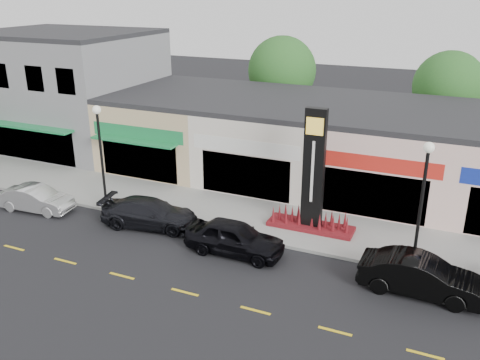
{
  "coord_description": "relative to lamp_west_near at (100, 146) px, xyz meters",
  "views": [
    {
      "loc": [
        8.85,
        -17.76,
        11.29
      ],
      "look_at": [
        -0.7,
        4.0,
        2.18
      ],
      "focal_mm": 38.0,
      "sensor_mm": 36.0,
      "label": 1
    }
  ],
  "objects": [
    {
      "name": "shop_beige",
      "position": [
        -0.5,
        8.96,
        -1.08
      ],
      "size": [
        7.0,
        10.85,
        4.8
      ],
      "color": "tan",
      "rests_on": "ground"
    },
    {
      "name": "lamp_west_near",
      "position": [
        0.0,
        0.0,
        0.0
      ],
      "size": [
        0.44,
        0.44,
        5.47
      ],
      "color": "black",
      "rests_on": "sidewalk"
    },
    {
      "name": "pylon_sign",
      "position": [
        11.0,
        1.7,
        -1.2
      ],
      "size": [
        4.2,
        1.3,
        6.0
      ],
      "color": "#5B100F",
      "rests_on": "sidewalk"
    },
    {
      "name": "curb",
      "position": [
        8.0,
        -0.4,
        -3.4
      ],
      "size": [
        52.0,
        0.2,
        0.15
      ],
      "primitive_type": "cube",
      "color": "gray",
      "rests_on": "ground"
    },
    {
      "name": "car_black_sedan",
      "position": [
        8.49,
        -1.83,
        -2.71
      ],
      "size": [
        1.82,
        4.52,
        1.54
      ],
      "primitive_type": "imported",
      "rotation": [
        0.0,
        0.0,
        1.57
      ],
      "color": "black",
      "rests_on": "ground"
    },
    {
      "name": "tree_rear_west",
      "position": [
        4.0,
        17.0,
        1.74
      ],
      "size": [
        5.2,
        5.2,
        7.83
      ],
      "color": "#382619",
      "rests_on": "ground"
    },
    {
      "name": "car_black_conv",
      "position": [
        16.43,
        -1.85,
        -2.7
      ],
      "size": [
        1.74,
        4.73,
        1.55
      ],
      "primitive_type": "imported",
      "rotation": [
        0.0,
        0.0,
        1.55
      ],
      "color": "black",
      "rests_on": "ground"
    },
    {
      "name": "tree_rear_mid",
      "position": [
        16.0,
        17.0,
        1.41
      ],
      "size": [
        4.8,
        4.8,
        7.29
      ],
      "color": "#382619",
      "rests_on": "ground"
    },
    {
      "name": "shop_cream",
      "position": [
        6.5,
        8.97,
        -1.08
      ],
      "size": [
        7.0,
        10.01,
        4.8
      ],
      "color": "beige",
      "rests_on": "ground"
    },
    {
      "name": "building_grey_2story",
      "position": [
        -10.0,
        8.98,
        0.67
      ],
      "size": [
        12.0,
        10.95,
        8.3
      ],
      "color": "slate",
      "rests_on": "ground"
    },
    {
      "name": "shop_pink_w",
      "position": [
        13.5,
        8.97,
        -1.08
      ],
      "size": [
        7.0,
        10.01,
        4.8
      ],
      "color": "beige",
      "rests_on": "ground"
    },
    {
      "name": "sidewalk",
      "position": [
        8.0,
        1.85,
        -3.4
      ],
      "size": [
        52.0,
        4.3,
        0.15
      ],
      "primitive_type": "cube",
      "color": "gray",
      "rests_on": "ground"
    },
    {
      "name": "car_dark_sedan",
      "position": [
        3.5,
        -1.03,
        -2.77
      ],
      "size": [
        2.76,
        5.14,
        1.42
      ],
      "primitive_type": "imported",
      "rotation": [
        0.0,
        0.0,
        1.74
      ],
      "color": "black",
      "rests_on": "ground"
    },
    {
      "name": "lamp_east_near",
      "position": [
        16.0,
        0.0,
        0.0
      ],
      "size": [
        0.44,
        0.44,
        5.47
      ],
      "color": "black",
      "rests_on": "sidewalk"
    },
    {
      "name": "ground",
      "position": [
        8.0,
        -2.5,
        -3.48
      ],
      "size": [
        120.0,
        120.0,
        0.0
      ],
      "primitive_type": "plane",
      "color": "black",
      "rests_on": "ground"
    },
    {
      "name": "car_white_van",
      "position": [
        -3.12,
        -1.84,
        -2.8
      ],
      "size": [
        1.8,
        4.19,
        1.34
      ],
      "primitive_type": "imported",
      "rotation": [
        0.0,
        0.0,
        1.66
      ],
      "color": "silver",
      "rests_on": "ground"
    }
  ]
}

